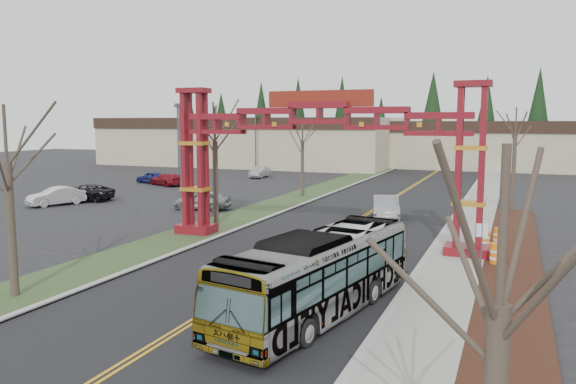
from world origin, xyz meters
The scene contains 33 objects.
ground centered at (0.00, 0.00, 0.00)m, with size 200.00×200.00×0.00m, color black.
road centered at (0.00, 25.00, 0.01)m, with size 12.00×110.00×0.02m, color black.
lane_line_left centered at (-0.12, 25.00, 0.03)m, with size 0.12×100.00×0.01m, color gold.
lane_line_right centered at (0.12, 25.00, 0.03)m, with size 0.12×100.00×0.01m, color gold.
curb_right centered at (6.15, 25.00, 0.07)m, with size 0.30×110.00×0.15m, color #A9A9A4.
sidewalk_right centered at (7.60, 25.00, 0.08)m, with size 2.60×110.00×0.14m, color gray.
landscape_strip centered at (10.20, 10.00, 0.06)m, with size 2.60×50.00×0.12m, color black.
grass_median centered at (-8.00, 25.00, 0.04)m, with size 4.00×110.00×0.08m, color #2E4522.
curb_left centered at (-6.15, 25.00, 0.07)m, with size 0.30×110.00×0.15m, color #A9A9A4.
gateway_arch centered at (0.00, 18.00, 5.98)m, with size 18.20×1.60×8.90m.
retail_building_west centered at (-30.00, 71.96, 3.76)m, with size 46.00×22.30×7.50m.
retail_building_east centered at (10.00, 79.95, 3.51)m, with size 38.00×20.30×7.00m.
conifer_treeline centered at (0.25, 92.00, 6.49)m, with size 116.10×5.60×13.00m.
transit_bus centered at (3.81, 7.02, 1.50)m, with size 2.51×10.73×2.99m, color #9B9EA3.
silver_sedan centered at (1.73, 27.56, 0.83)m, with size 1.75×5.03×1.66m, color #A5A8AD.
parked_car_near_a centered at (-12.66, 26.58, 0.76)m, with size 1.79×4.45×1.52m, color #999BA0.
parked_car_near_b centered at (-25.07, 23.96, 0.76)m, with size 1.60×4.59×1.51m, color silver.
parked_car_near_c centered at (-24.94, 26.89, 0.73)m, with size 2.43×5.27×1.46m, color black.
parked_car_mid_a centered at (-24.91, 39.70, 0.68)m, with size 1.91×4.69×1.36m, color maroon.
parked_car_mid_b centered at (-27.84, 41.01, 0.67)m, with size 1.58×3.93×1.34m, color navy.
parked_car_far_a centered at (-19.23, 51.38, 0.68)m, with size 1.43×4.10×1.35m, color #A1A3A8.
bare_tree_median_near centered at (-8.00, 4.37, 5.26)m, with size 3.44×3.44×7.55m.
bare_tree_median_mid centered at (-8.00, 20.48, 5.59)m, with size 3.43×3.43×7.89m.
bare_tree_median_far centered at (-8.00, 36.56, 4.96)m, with size 3.01×3.01×6.97m.
bare_tree_right_near centered at (10.00, -4.60, 4.71)m, with size 2.90×2.90×6.65m.
bare_tree_right_far centered at (10.00, 33.88, 5.92)m, with size 3.04×3.04×7.97m.
light_pole_near centered at (-18.73, 32.94, 4.96)m, with size 0.74×0.37×8.57m.
light_pole_mid centered at (-29.41, 48.96, 5.18)m, with size 0.78×0.39×8.95m.
light_pole_far centered at (-23.50, 59.21, 4.85)m, with size 0.73×0.36×8.38m.
street_sign centered at (8.83, 15.27, 1.63)m, with size 0.51×0.13×2.26m.
barrel_south centered at (9.46, 16.69, 0.56)m, with size 0.60×0.60×1.11m.
barrel_mid centered at (8.77, 20.66, 0.45)m, with size 0.48×0.48×0.90m.
barrel_north centered at (9.43, 21.33, 0.52)m, with size 0.56×0.56×1.04m.
Camera 1 is at (10.10, -11.48, 6.89)m, focal length 35.00 mm.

